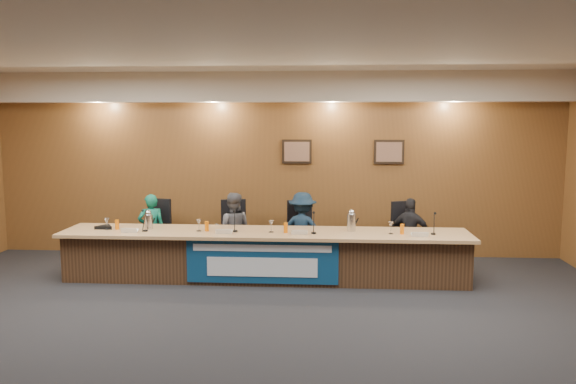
% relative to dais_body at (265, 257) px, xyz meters
% --- Properties ---
extents(floor, '(10.00, 10.00, 0.00)m').
position_rel_dais_body_xyz_m(floor, '(0.00, -2.40, -0.35)').
color(floor, black).
rests_on(floor, ground).
extents(ceiling, '(10.00, 8.00, 0.04)m').
position_rel_dais_body_xyz_m(ceiling, '(0.00, -2.40, 2.85)').
color(ceiling, silver).
rests_on(ceiling, wall_back).
extents(wall_back, '(10.00, 0.04, 3.20)m').
position_rel_dais_body_xyz_m(wall_back, '(0.00, 1.60, 1.25)').
color(wall_back, brown).
rests_on(wall_back, floor).
extents(soffit, '(10.00, 0.50, 0.50)m').
position_rel_dais_body_xyz_m(soffit, '(0.00, 1.35, 2.60)').
color(soffit, beige).
rests_on(soffit, wall_back).
extents(dais_body, '(6.00, 0.80, 0.70)m').
position_rel_dais_body_xyz_m(dais_body, '(0.00, 0.00, 0.00)').
color(dais_body, '#412919').
rests_on(dais_body, floor).
extents(dais_top, '(6.10, 0.95, 0.05)m').
position_rel_dais_body_xyz_m(dais_top, '(0.00, -0.05, 0.38)').
color(dais_top, tan).
rests_on(dais_top, dais_body).
extents(banner, '(2.20, 0.02, 0.65)m').
position_rel_dais_body_xyz_m(banner, '(0.00, -0.41, 0.03)').
color(banner, navy).
rests_on(banner, dais_body).
extents(banner_text_upper, '(2.00, 0.01, 0.10)m').
position_rel_dais_body_xyz_m(banner_text_upper, '(0.00, -0.43, 0.23)').
color(banner_text_upper, silver).
rests_on(banner_text_upper, banner).
extents(banner_text_lower, '(1.60, 0.01, 0.28)m').
position_rel_dais_body_xyz_m(banner_text_lower, '(0.00, -0.43, -0.05)').
color(banner_text_lower, silver).
rests_on(banner_text_lower, banner).
extents(wall_photo_left, '(0.52, 0.04, 0.42)m').
position_rel_dais_body_xyz_m(wall_photo_left, '(0.40, 1.57, 1.50)').
color(wall_photo_left, black).
rests_on(wall_photo_left, wall_back).
extents(wall_photo_right, '(0.52, 0.04, 0.42)m').
position_rel_dais_body_xyz_m(wall_photo_right, '(2.00, 1.57, 1.50)').
color(wall_photo_right, black).
rests_on(wall_photo_right, wall_back).
extents(panelist_a, '(0.50, 0.39, 1.20)m').
position_rel_dais_body_xyz_m(panelist_a, '(-1.96, 0.69, 0.25)').
color(panelist_a, '#0E624B').
rests_on(panelist_a, floor).
extents(panelist_b, '(0.61, 0.48, 1.23)m').
position_rel_dais_body_xyz_m(panelist_b, '(-0.60, 0.69, 0.27)').
color(panelist_b, '#525258').
rests_on(panelist_b, floor).
extents(panelist_c, '(0.88, 0.61, 1.24)m').
position_rel_dais_body_xyz_m(panelist_c, '(0.54, 0.69, 0.27)').
color(panelist_c, '#0F2133').
rests_on(panelist_c, floor).
extents(panelist_d, '(0.74, 0.51, 1.16)m').
position_rel_dais_body_xyz_m(panelist_d, '(2.27, 0.69, 0.23)').
color(panelist_d, black).
rests_on(panelist_d, floor).
extents(office_chair_a, '(0.58, 0.58, 0.08)m').
position_rel_dais_body_xyz_m(office_chair_a, '(-1.96, 0.79, 0.13)').
color(office_chair_a, black).
rests_on(office_chair_a, floor).
extents(office_chair_b, '(0.56, 0.56, 0.08)m').
position_rel_dais_body_xyz_m(office_chair_b, '(-0.60, 0.79, 0.13)').
color(office_chair_b, black).
rests_on(office_chair_b, floor).
extents(office_chair_c, '(0.59, 0.59, 0.08)m').
position_rel_dais_body_xyz_m(office_chair_c, '(0.54, 0.79, 0.13)').
color(office_chair_c, black).
rests_on(office_chair_c, floor).
extents(office_chair_d, '(0.63, 0.63, 0.08)m').
position_rel_dais_body_xyz_m(office_chair_d, '(2.27, 0.79, 0.13)').
color(office_chair_d, black).
rests_on(office_chair_d, floor).
extents(nameplate_a, '(0.24, 0.08, 0.10)m').
position_rel_dais_body_xyz_m(nameplate_a, '(-1.98, -0.31, 0.45)').
color(nameplate_a, white).
rests_on(nameplate_a, dais_top).
extents(microphone_a, '(0.07, 0.07, 0.02)m').
position_rel_dais_body_xyz_m(microphone_a, '(-1.78, -0.17, 0.41)').
color(microphone_a, black).
rests_on(microphone_a, dais_top).
extents(juice_glass_a, '(0.06, 0.06, 0.15)m').
position_rel_dais_body_xyz_m(juice_glass_a, '(-2.25, -0.06, 0.47)').
color(juice_glass_a, orange).
rests_on(juice_glass_a, dais_top).
extents(water_glass_a, '(0.08, 0.08, 0.18)m').
position_rel_dais_body_xyz_m(water_glass_a, '(-2.40, -0.09, 0.49)').
color(water_glass_a, silver).
rests_on(water_glass_a, dais_top).
extents(nameplate_b, '(0.24, 0.08, 0.10)m').
position_rel_dais_body_xyz_m(nameplate_b, '(-0.58, -0.29, 0.45)').
color(nameplate_b, white).
rests_on(nameplate_b, dais_top).
extents(microphone_b, '(0.07, 0.07, 0.02)m').
position_rel_dais_body_xyz_m(microphone_b, '(-0.43, -0.11, 0.41)').
color(microphone_b, black).
rests_on(microphone_b, dais_top).
extents(juice_glass_b, '(0.06, 0.06, 0.15)m').
position_rel_dais_body_xyz_m(juice_glass_b, '(-0.87, -0.10, 0.47)').
color(juice_glass_b, orange).
rests_on(juice_glass_b, dais_top).
extents(water_glass_b, '(0.08, 0.08, 0.18)m').
position_rel_dais_body_xyz_m(water_glass_b, '(-0.98, -0.11, 0.49)').
color(water_glass_b, silver).
rests_on(water_glass_b, dais_top).
extents(nameplate_c, '(0.24, 0.08, 0.10)m').
position_rel_dais_body_xyz_m(nameplate_c, '(0.53, -0.27, 0.45)').
color(nameplate_c, white).
rests_on(nameplate_c, dais_top).
extents(microphone_c, '(0.07, 0.07, 0.02)m').
position_rel_dais_body_xyz_m(microphone_c, '(0.74, -0.17, 0.41)').
color(microphone_c, black).
rests_on(microphone_c, dais_top).
extents(juice_glass_c, '(0.06, 0.06, 0.15)m').
position_rel_dais_body_xyz_m(juice_glass_c, '(0.32, -0.14, 0.47)').
color(juice_glass_c, orange).
rests_on(juice_glass_c, dais_top).
extents(water_glass_c, '(0.08, 0.08, 0.18)m').
position_rel_dais_body_xyz_m(water_glass_c, '(0.11, -0.12, 0.49)').
color(water_glass_c, silver).
rests_on(water_glass_c, dais_top).
extents(nameplate_d, '(0.24, 0.08, 0.10)m').
position_rel_dais_body_xyz_m(nameplate_d, '(2.25, -0.32, 0.45)').
color(nameplate_d, white).
rests_on(nameplate_d, dais_top).
extents(microphone_d, '(0.07, 0.07, 0.02)m').
position_rel_dais_body_xyz_m(microphone_d, '(2.48, -0.12, 0.41)').
color(microphone_d, black).
rests_on(microphone_d, dais_top).
extents(juice_glass_d, '(0.06, 0.06, 0.15)m').
position_rel_dais_body_xyz_m(juice_glass_d, '(2.03, -0.13, 0.47)').
color(juice_glass_d, orange).
rests_on(juice_glass_d, dais_top).
extents(water_glass_d, '(0.08, 0.08, 0.18)m').
position_rel_dais_body_xyz_m(water_glass_d, '(1.86, -0.12, 0.49)').
color(water_glass_d, silver).
rests_on(water_glass_d, dais_top).
extents(carafe_left, '(0.13, 0.13, 0.22)m').
position_rel_dais_body_xyz_m(carafe_left, '(-1.79, 0.01, 0.51)').
color(carafe_left, silver).
rests_on(carafe_left, dais_top).
extents(carafe_right, '(0.13, 0.13, 0.26)m').
position_rel_dais_body_xyz_m(carafe_right, '(1.30, 0.06, 0.53)').
color(carafe_right, silver).
rests_on(carafe_right, dais_top).
extents(speakerphone, '(0.32, 0.32, 0.05)m').
position_rel_dais_body_xyz_m(speakerphone, '(-2.47, -0.01, 0.43)').
color(speakerphone, black).
rests_on(speakerphone, dais_top).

